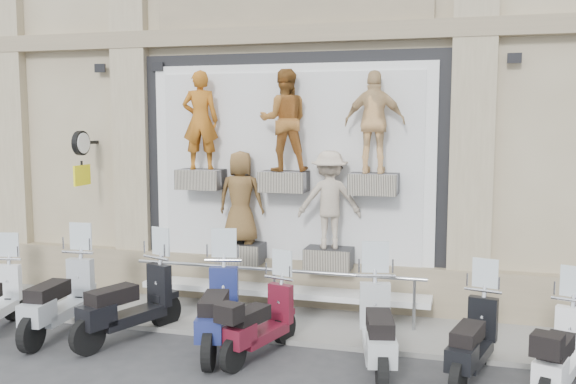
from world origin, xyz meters
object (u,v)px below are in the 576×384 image
(scooter_e, at_px, (217,294))
(scooter_i, at_px, (562,336))
(scooter_c, at_px, (59,283))
(scooter_f, at_px, (260,307))
(scooter_h, at_px, (473,324))
(scooter_g, at_px, (378,313))
(guard_rail, at_px, (274,295))
(clock_sign_bracket, at_px, (82,151))
(scooter_d, at_px, (128,288))

(scooter_e, distance_m, scooter_i, 4.65)
(scooter_c, height_order, scooter_i, scooter_c)
(scooter_e, xyz_separation_m, scooter_f, (0.69, -0.08, -0.12))
(scooter_h, bearing_deg, scooter_c, -166.67)
(scooter_e, xyz_separation_m, scooter_g, (2.38, -0.21, -0.02))
(guard_rail, bearing_deg, scooter_g, -40.75)
(clock_sign_bracket, distance_m, scooter_g, 6.55)
(clock_sign_bracket, xyz_separation_m, scooter_e, (3.48, -1.95, -1.95))
(scooter_e, distance_m, scooter_g, 2.39)
(scooter_e, height_order, scooter_g, scooter_e)
(scooter_f, xyz_separation_m, scooter_h, (2.91, -0.03, 0.02))
(scooter_c, bearing_deg, scooter_e, -1.96)
(scooter_d, height_order, scooter_i, scooter_d)
(guard_rail, relative_size, scooter_c, 2.43)
(clock_sign_bracket, relative_size, scooter_c, 0.49)
(scooter_f, height_order, scooter_i, scooter_i)
(clock_sign_bracket, distance_m, scooter_e, 4.44)
(clock_sign_bracket, bearing_deg, scooter_i, -15.49)
(scooter_i, bearing_deg, scooter_e, -164.70)
(scooter_c, xyz_separation_m, scooter_i, (7.27, -0.24, -0.09))
(scooter_e, relative_size, scooter_g, 1.02)
(scooter_c, relative_size, scooter_h, 1.12)
(scooter_c, bearing_deg, guard_rail, 23.45)
(guard_rail, xyz_separation_m, scooter_f, (0.27, -1.56, 0.27))
(guard_rail, height_order, scooter_e, scooter_e)
(scooter_g, bearing_deg, guard_rail, 127.08)
(scooter_f, height_order, scooter_g, scooter_g)
(scooter_g, bearing_deg, scooter_c, 166.13)
(scooter_c, xyz_separation_m, scooter_g, (5.02, -0.15, -0.01))
(scooter_f, bearing_deg, scooter_h, 15.16)
(guard_rail, bearing_deg, scooter_c, -153.21)
(scooter_g, xyz_separation_m, scooter_i, (2.26, -0.09, -0.08))
(scooter_c, bearing_deg, clock_sign_bracket, 109.50)
(scooter_c, relative_size, scooter_g, 1.01)
(scooter_c, bearing_deg, scooter_d, 0.42)
(scooter_d, distance_m, scooter_h, 5.07)
(clock_sign_bracket, bearing_deg, scooter_f, -25.98)
(scooter_h, bearing_deg, scooter_f, -166.78)
(scooter_e, relative_size, scooter_i, 1.13)
(scooter_d, xyz_separation_m, scooter_f, (2.16, -0.10, -0.11))
(scooter_i, bearing_deg, scooter_c, -162.84)
(scooter_g, bearing_deg, scooter_f, 163.49)
(clock_sign_bracket, xyz_separation_m, scooter_g, (5.86, -2.16, -1.97))
(scooter_e, bearing_deg, clock_sign_bracket, 137.88)
(scooter_c, distance_m, scooter_e, 2.63)
(guard_rail, distance_m, clock_sign_bracket, 4.57)
(scooter_d, relative_size, scooter_h, 1.11)
(guard_rail, distance_m, scooter_c, 3.44)
(scooter_e, bearing_deg, scooter_f, -19.91)
(scooter_h, bearing_deg, scooter_e, -168.02)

